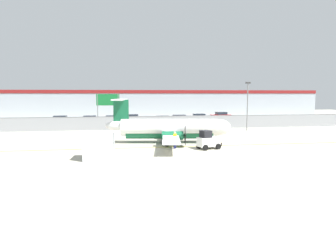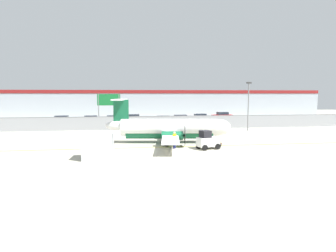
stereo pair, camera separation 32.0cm
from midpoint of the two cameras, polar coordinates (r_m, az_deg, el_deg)
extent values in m
plane|color=#B2AD99|center=(29.17, 1.29, -4.68)|extent=(140.00, 140.00, 0.00)
cube|color=yellow|center=(31.11, 0.68, -3.99)|extent=(84.00, 0.20, 0.01)
cube|color=gray|center=(46.72, -2.34, 0.59)|extent=(98.00, 0.04, 2.00)
cylinder|color=slate|center=(46.63, -2.35, 1.87)|extent=(98.00, 0.10, 0.10)
cube|color=#38383A|center=(58.21, -3.49, 0.73)|extent=(98.00, 17.00, 0.12)
cube|color=#A8B2BC|center=(76.45, -4.65, 4.37)|extent=(91.00, 8.00, 6.50)
cube|color=maroon|center=(72.43, -4.47, 6.54)|extent=(91.00, 0.20, 0.80)
cylinder|color=white|center=(33.49, 0.52, -0.26)|extent=(10.91, 3.44, 1.90)
ellipsoid|color=white|center=(34.00, 10.08, -0.26)|extent=(2.72, 2.15, 1.80)
ellipsoid|color=white|center=(33.90, -9.08, 0.08)|extent=(3.15, 1.47, 1.05)
cylinder|color=#145938|center=(33.55, 0.52, -1.15)|extent=(9.76, 2.87, 1.48)
cube|color=white|center=(33.55, 0.69, -1.23)|extent=(3.90, 16.06, 0.18)
cylinder|color=#145938|center=(36.14, 0.97, -0.71)|extent=(2.31, 1.21, 0.90)
cone|color=black|center=(36.17, 2.79, -0.71)|extent=(0.51, 0.50, 0.44)
cylinder|color=#262626|center=(36.18, 3.03, -0.71)|extent=(0.34, 2.08, 2.10)
cylinder|color=#145938|center=(30.98, 1.10, -1.84)|extent=(2.31, 1.21, 0.90)
cone|color=black|center=(31.02, 3.23, -1.83)|extent=(0.51, 0.50, 0.44)
cylinder|color=#262626|center=(31.03, 3.50, -1.83)|extent=(0.34, 2.08, 2.10)
cube|color=#145938|center=(33.75, -8.65, 2.36)|extent=(1.71, 0.42, 3.10)
cube|color=white|center=(33.71, -8.92, 4.99)|extent=(1.78, 4.91, 0.14)
cylinder|color=#59595B|center=(33.84, 6.95, -1.88)|extent=(0.16, 0.16, 0.97)
cylinder|color=black|center=(33.91, 6.94, -2.70)|extent=(0.63, 0.30, 0.60)
cylinder|color=#59595B|center=(35.79, 0.01, -1.34)|extent=(0.16, 0.16, 0.90)
cylinder|color=black|center=(35.85, 0.01, -2.05)|extent=(0.78, 0.33, 0.76)
cylinder|color=#59595B|center=(31.41, -0.01, -2.38)|extent=(0.16, 0.16, 0.90)
cylinder|color=black|center=(31.48, -0.01, -3.18)|extent=(0.78, 0.33, 0.76)
cube|color=silver|center=(30.10, 7.96, -2.99)|extent=(2.43, 1.70, 0.90)
cube|color=black|center=(29.80, 7.42, -1.52)|extent=(1.16, 1.22, 0.70)
cube|color=black|center=(30.79, 9.74, -3.38)|extent=(0.48, 1.10, 0.30)
cylinder|color=black|center=(31.08, 8.49, -3.56)|extent=(0.59, 0.34, 0.56)
cylinder|color=black|center=(30.10, 9.77, -3.89)|extent=(0.59, 0.34, 0.56)
cylinder|color=black|center=(30.27, 6.13, -3.78)|extent=(0.59, 0.34, 0.56)
cylinder|color=black|center=(29.27, 7.36, -4.13)|extent=(0.59, 0.34, 0.56)
cylinder|color=#191E4C|center=(30.30, 1.66, -3.46)|extent=(0.23, 0.23, 0.85)
cylinder|color=#191E4C|center=(30.14, 1.43, -3.51)|extent=(0.23, 0.23, 0.85)
cylinder|color=yellow|center=(30.11, 1.55, -2.12)|extent=(0.48, 0.48, 0.60)
cylinder|color=yellow|center=(30.28, 1.80, -2.02)|extent=(0.14, 0.14, 0.55)
cylinder|color=yellow|center=(29.93, 1.29, -2.11)|extent=(0.14, 0.14, 0.55)
sphere|color=tan|center=(30.05, 1.55, -1.29)|extent=(0.22, 0.22, 0.22)
cube|color=silver|center=(25.74, -12.81, -3.78)|extent=(2.54, 2.17, 2.20)
cube|color=#333338|center=(25.74, -12.81, -3.78)|extent=(2.44, 0.26, 2.20)
cube|color=orange|center=(33.56, 10.15, -3.32)|extent=(0.36, 0.36, 0.04)
cone|color=orange|center=(33.51, 10.16, -2.78)|extent=(0.28, 0.28, 0.60)
cylinder|color=white|center=(33.50, 10.17, -2.65)|extent=(0.17, 0.17, 0.08)
cube|color=orange|center=(34.20, -11.17, -3.17)|extent=(0.36, 0.36, 0.04)
cone|color=orange|center=(34.15, -11.18, -2.64)|extent=(0.28, 0.28, 0.60)
cylinder|color=white|center=(34.14, -11.18, -2.51)|extent=(0.17, 0.17, 0.08)
cube|color=#19662D|center=(56.70, -19.59, 0.94)|extent=(4.25, 1.82, 0.80)
cube|color=#262D38|center=(56.62, -19.46, 1.63)|extent=(2.24, 1.62, 0.56)
cylinder|color=black|center=(56.10, -21.14, 0.50)|extent=(0.61, 0.22, 0.60)
cylinder|color=black|center=(57.86, -20.79, 0.67)|extent=(0.61, 0.22, 0.60)
cylinder|color=black|center=(55.62, -18.31, 0.56)|extent=(0.61, 0.22, 0.60)
cylinder|color=black|center=(57.39, -18.05, 0.73)|extent=(0.61, 0.22, 0.60)
cube|color=black|center=(55.13, -14.46, 0.96)|extent=(4.34, 2.09, 0.80)
cube|color=#262D38|center=(55.07, -14.33, 1.67)|extent=(2.34, 1.76, 0.56)
cylinder|color=black|center=(54.30, -15.95, 0.51)|extent=(0.62, 0.26, 0.60)
cylinder|color=black|center=(56.09, -15.87, 0.68)|extent=(0.62, 0.26, 0.60)
cylinder|color=black|center=(54.26, -12.99, 0.58)|extent=(0.62, 0.26, 0.60)
cylinder|color=black|center=(56.05, -13.01, 0.75)|extent=(0.62, 0.26, 0.60)
cube|color=#19662D|center=(54.71, -10.35, 1.02)|extent=(4.21, 1.72, 0.80)
cube|color=#262D38|center=(54.65, -10.21, 1.73)|extent=(2.21, 1.57, 0.56)
cylinder|color=black|center=(53.92, -11.87, 0.57)|extent=(0.60, 0.20, 0.60)
cylinder|color=black|center=(55.71, -11.74, 0.75)|extent=(0.60, 0.20, 0.60)
cylinder|color=black|center=(53.80, -8.89, 0.62)|extent=(0.60, 0.20, 0.60)
cylinder|color=black|center=(55.59, -8.86, 0.79)|extent=(0.60, 0.20, 0.60)
cube|color=silver|center=(57.27, -6.63, 1.29)|extent=(4.23, 1.77, 0.80)
cube|color=#262D38|center=(57.23, -6.49, 1.97)|extent=(2.23, 1.60, 0.56)
cylinder|color=black|center=(56.36, -8.01, 0.87)|extent=(0.60, 0.21, 0.60)
cylinder|color=black|center=(58.15, -8.04, 1.03)|extent=(0.60, 0.21, 0.60)
cylinder|color=black|center=(56.49, -5.17, 0.92)|extent=(0.60, 0.21, 0.60)
cylinder|color=black|center=(58.27, -5.29, 1.07)|extent=(0.60, 0.21, 0.60)
cube|color=red|center=(52.81, -0.77, 0.94)|extent=(4.31, 2.00, 0.80)
cube|color=#262D38|center=(52.78, -0.61, 1.67)|extent=(2.31, 1.72, 0.56)
cylinder|color=black|center=(51.69, -2.08, 0.47)|extent=(0.61, 0.24, 0.60)
cylinder|color=black|center=(53.45, -2.43, 0.65)|extent=(0.61, 0.24, 0.60)
cylinder|color=black|center=(52.26, 0.94, 0.53)|extent=(0.61, 0.24, 0.60)
cylinder|color=black|center=(54.01, 0.50, 0.71)|extent=(0.61, 0.24, 0.60)
cube|color=navy|center=(55.47, 2.37, 1.18)|extent=(4.25, 1.84, 0.80)
cube|color=#262D38|center=(55.45, 2.52, 1.88)|extent=(2.25, 1.63, 0.56)
cylinder|color=black|center=(54.34, 1.13, 0.74)|extent=(0.61, 0.22, 0.60)
cylinder|color=black|center=(56.10, 0.77, 0.91)|extent=(0.61, 0.22, 0.60)
cylinder|color=black|center=(54.95, 4.00, 0.79)|extent=(0.61, 0.22, 0.60)
cylinder|color=black|center=(56.69, 3.55, 0.95)|extent=(0.61, 0.22, 0.60)
cube|color=black|center=(58.98, 6.43, 1.43)|extent=(4.21, 1.71, 0.80)
cube|color=#262D38|center=(58.89, 6.30, 2.09)|extent=(2.21, 1.57, 0.56)
cylinder|color=black|center=(60.23, 7.51, 1.21)|extent=(0.60, 0.20, 0.60)
cylinder|color=black|center=(58.51, 7.98, 1.06)|extent=(0.60, 0.20, 0.60)
cylinder|color=black|center=(59.55, 4.91, 1.18)|extent=(0.60, 0.20, 0.60)
cylinder|color=black|center=(57.80, 5.31, 1.03)|extent=(0.60, 0.20, 0.60)
cube|color=red|center=(65.12, 10.36, 1.80)|extent=(4.33, 2.05, 0.80)
cube|color=#262D38|center=(65.13, 10.49, 2.40)|extent=(2.32, 1.74, 0.56)
cylinder|color=black|center=(63.77, 9.52, 1.44)|extent=(0.61, 0.25, 0.60)
cylinder|color=black|center=(65.43, 8.92, 1.56)|extent=(0.61, 0.25, 0.60)
cylinder|color=black|center=(64.89, 11.81, 1.47)|extent=(0.61, 0.25, 0.60)
cylinder|color=black|center=(66.53, 11.16, 1.59)|extent=(0.61, 0.25, 0.60)
cylinder|color=slate|center=(46.42, 15.23, 3.44)|extent=(0.16, 0.16, 7.00)
cube|color=#333333|center=(46.41, 15.36, 7.95)|extent=(0.70, 0.30, 0.24)
cylinder|color=slate|center=(48.49, -12.88, 2.72)|extent=(0.14, 0.14, 5.50)
cylinder|color=slate|center=(48.33, -9.09, 2.78)|extent=(0.14, 0.14, 5.50)
cube|color=#14662D|center=(48.32, -11.03, 4.94)|extent=(3.60, 0.10, 1.80)
camera|label=1|loc=(0.16, -89.73, 0.03)|focal=32.00mm
camera|label=2|loc=(0.16, 90.27, -0.03)|focal=32.00mm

